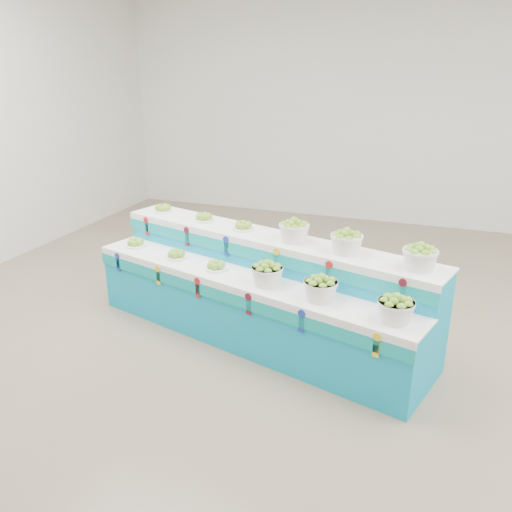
{
  "coord_description": "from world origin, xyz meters",
  "views": [
    {
      "loc": [
        0.72,
        -4.16,
        2.66
      ],
      "look_at": [
        -0.93,
        0.36,
        0.87
      ],
      "focal_mm": 36.72,
      "sensor_mm": 36.0,
      "label": 1
    }
  ],
  "objects_px": {
    "basket_upper_right": "(420,257)",
    "display_stand": "(256,290)",
    "plate_upper_mid": "(204,217)",
    "basket_lower_left": "(267,273)"
  },
  "relations": [
    {
      "from": "basket_upper_right",
      "to": "display_stand",
      "type": "bearing_deg",
      "value": 172.25
    },
    {
      "from": "display_stand",
      "to": "plate_upper_mid",
      "type": "distance_m",
      "value": 1.06
    },
    {
      "from": "display_stand",
      "to": "basket_lower_left",
      "type": "relative_size",
      "value": 12.32
    },
    {
      "from": "basket_lower_left",
      "to": "basket_upper_right",
      "type": "relative_size",
      "value": 1.0
    },
    {
      "from": "display_stand",
      "to": "basket_upper_right",
      "type": "relative_size",
      "value": 12.32
    },
    {
      "from": "display_stand",
      "to": "plate_upper_mid",
      "type": "relative_size",
      "value": 16.16
    },
    {
      "from": "display_stand",
      "to": "basket_upper_right",
      "type": "xyz_separation_m",
      "value": [
        1.54,
        -0.21,
        0.62
      ]
    },
    {
      "from": "basket_lower_left",
      "to": "plate_upper_mid",
      "type": "xyz_separation_m",
      "value": [
        -0.99,
        0.75,
        0.24
      ]
    },
    {
      "from": "plate_upper_mid",
      "to": "basket_upper_right",
      "type": "height_order",
      "value": "basket_upper_right"
    },
    {
      "from": "basket_lower_left",
      "to": "plate_upper_mid",
      "type": "height_order",
      "value": "plate_upper_mid"
    }
  ]
}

